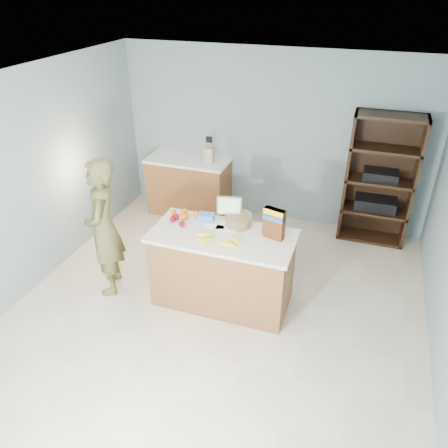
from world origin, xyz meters
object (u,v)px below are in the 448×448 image
(shelving_unit, at_px, (379,181))
(cereal_box, at_px, (274,221))
(tv, at_px, (229,207))
(person, at_px, (104,228))
(counter_peninsula, at_px, (223,271))

(shelving_unit, height_order, cereal_box, shelving_unit)
(shelving_unit, relative_size, tv, 6.38)
(person, bearing_deg, shelving_unit, 103.02)
(tv, xyz_separation_m, cereal_box, (0.56, -0.23, 0.04))
(person, bearing_deg, cereal_box, 74.58)
(tv, height_order, cereal_box, cereal_box)
(person, relative_size, cereal_box, 4.84)
(person, height_order, cereal_box, person)
(counter_peninsula, relative_size, tv, 5.53)
(cereal_box, bearing_deg, tv, 157.95)
(person, xyz_separation_m, cereal_box, (1.88, 0.31, 0.27))
(counter_peninsula, xyz_separation_m, person, (-1.35, -0.20, 0.41))
(counter_peninsula, relative_size, cereal_box, 4.57)
(counter_peninsula, distance_m, shelving_unit, 2.61)
(tv, bearing_deg, shelving_unit, 47.16)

